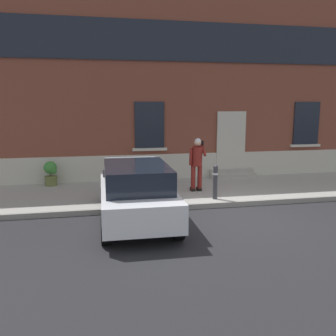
{
  "coord_description": "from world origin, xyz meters",
  "views": [
    {
      "loc": [
        -3.61,
        -8.75,
        2.98
      ],
      "look_at": [
        -1.53,
        1.6,
        1.1
      ],
      "focal_mm": 38.73,
      "sensor_mm": 36.0,
      "label": 1
    }
  ],
  "objects": [
    {
      "name": "ground_plane",
      "position": [
        0.0,
        0.0,
        0.0
      ],
      "size": [
        80.0,
        80.0,
        0.0
      ],
      "primitive_type": "plane",
      "color": "#232326"
    },
    {
      "name": "sidewalk",
      "position": [
        0.0,
        2.8,
        0.07
      ],
      "size": [
        24.0,
        3.6,
        0.15
      ],
      "primitive_type": "cube",
      "color": "#99968E",
      "rests_on": "ground"
    },
    {
      "name": "curb_edge",
      "position": [
        0.0,
        0.94,
        0.07
      ],
      "size": [
        24.0,
        0.12,
        0.15
      ],
      "primitive_type": "cube",
      "color": "gray",
      "rests_on": "ground"
    },
    {
      "name": "building_facade",
      "position": [
        0.0,
        5.29,
        3.73
      ],
      "size": [
        24.0,
        1.52,
        7.5
      ],
      "color": "brown",
      "rests_on": "ground"
    },
    {
      "name": "entrance_stoop",
      "position": [
        1.56,
        4.33,
        0.28
      ],
      "size": [
        1.74,
        0.64,
        0.32
      ],
      "color": "#9E998E",
      "rests_on": "sidewalk"
    },
    {
      "name": "hatchback_car_white",
      "position": [
        -2.65,
        0.11,
        0.79
      ],
      "size": [
        1.84,
        4.09,
        1.5
      ],
      "color": "white",
      "rests_on": "ground"
    },
    {
      "name": "bollard_near_person",
      "position": [
        -0.14,
        1.35,
        0.71
      ],
      "size": [
        0.15,
        0.15,
        1.04
      ],
      "color": "#333338",
      "rests_on": "sidewalk"
    },
    {
      "name": "bollard_far_left",
      "position": [
        -3.38,
        1.35,
        0.71
      ],
      "size": [
        0.15,
        0.15,
        1.04
      ],
      "color": "#333338",
      "rests_on": "sidewalk"
    },
    {
      "name": "person_on_phone",
      "position": [
        -0.42,
        2.39,
        1.15
      ],
      "size": [
        0.51,
        0.49,
        1.75
      ],
      "rotation": [
        0.0,
        0.0,
        0.2
      ],
      "color": "maroon",
      "rests_on": "sidewalk"
    },
    {
      "name": "planter_olive",
      "position": [
        -5.18,
        4.2,
        0.61
      ],
      "size": [
        0.44,
        0.44,
        0.86
      ],
      "color": "#606B38",
      "rests_on": "sidewalk"
    },
    {
      "name": "planter_cream",
      "position": [
        -2.53,
        3.92,
        0.61
      ],
      "size": [
        0.44,
        0.44,
        0.86
      ],
      "color": "beige",
      "rests_on": "sidewalk"
    }
  ]
}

